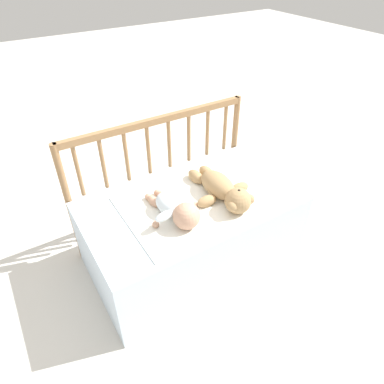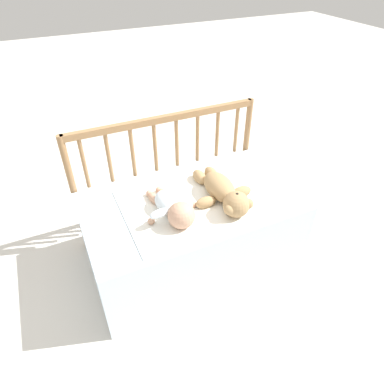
{
  "view_description": "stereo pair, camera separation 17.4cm",
  "coord_description": "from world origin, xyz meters",
  "views": [
    {
      "loc": [
        -0.73,
        -1.18,
        1.54
      ],
      "look_at": [
        0.0,
        -0.01,
        0.48
      ],
      "focal_mm": 32.0,
      "sensor_mm": 36.0,
      "label": 1
    },
    {
      "loc": [
        -0.58,
        -1.27,
        1.54
      ],
      "look_at": [
        0.0,
        -0.01,
        0.48
      ],
      "focal_mm": 32.0,
      "sensor_mm": 36.0,
      "label": 2
    }
  ],
  "objects": [
    {
      "name": "ground_plane",
      "position": [
        0.0,
        0.0,
        0.0
      ],
      "size": [
        12.0,
        12.0,
        0.0
      ],
      "primitive_type": "plane",
      "color": "silver"
    },
    {
      "name": "crib_mattress",
      "position": [
        0.0,
        0.0,
        0.21
      ],
      "size": [
        1.13,
        0.65,
        0.42
      ],
      "color": "silver",
      "rests_on": "ground_plane"
    },
    {
      "name": "crib_rail",
      "position": [
        0.0,
        0.35,
        0.53
      ],
      "size": [
        1.13,
        0.04,
        0.75
      ],
      "color": "#997047",
      "rests_on": "ground_plane"
    },
    {
      "name": "blanket",
      "position": [
        0.03,
        -0.02,
        0.43
      ],
      "size": [
        0.78,
        0.54,
        0.01
      ],
      "color": "white",
      "rests_on": "crib_mattress"
    },
    {
      "name": "teddy_bear",
      "position": [
        0.15,
        -0.07,
        0.48
      ],
      "size": [
        0.32,
        0.45,
        0.13
      ],
      "color": "tan",
      "rests_on": "crib_mattress"
    },
    {
      "name": "baby",
      "position": [
        -0.13,
        -0.07,
        0.48
      ],
      "size": [
        0.27,
        0.37,
        0.13
      ],
      "color": "white",
      "rests_on": "crib_mattress"
    }
  ]
}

